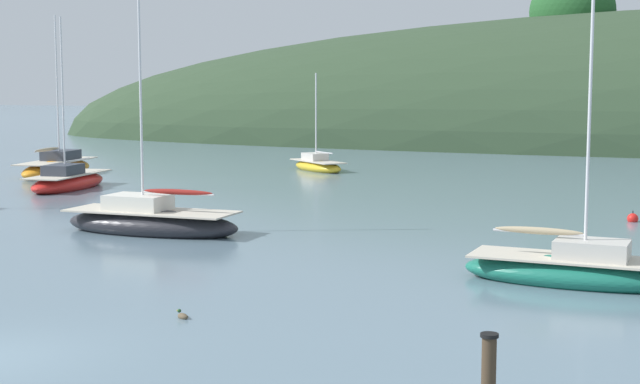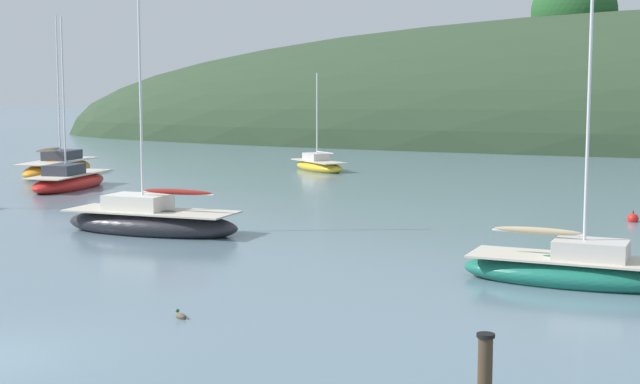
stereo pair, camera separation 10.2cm
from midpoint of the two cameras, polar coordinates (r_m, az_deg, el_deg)
sailboat_white_near at (r=26.62m, az=15.37°, el=-4.64°), size 6.21×2.52×8.69m
sailboat_orange_cutter at (r=59.75m, az=-0.04°, el=1.64°), size 5.04×4.80×6.41m
sailboat_yellow_far at (r=50.92m, az=-15.07°, el=0.64°), size 2.97×6.79×9.19m
sailboat_grey_yawl at (r=35.04m, az=-10.26°, el=-1.79°), size 7.04×2.49×9.09m
sailboat_black_sloop at (r=58.92m, az=-15.68°, el=1.44°), size 3.62×7.69×9.91m
mooring_buoy_channel at (r=39.36m, az=18.68°, el=-1.56°), size 0.44×0.44×0.54m
duck_lone_left at (r=22.27m, az=-8.39°, el=-7.52°), size 0.40×0.32×0.24m
jetty_piling at (r=15.61m, az=10.25°, el=-11.06°), size 0.30×0.30×1.46m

